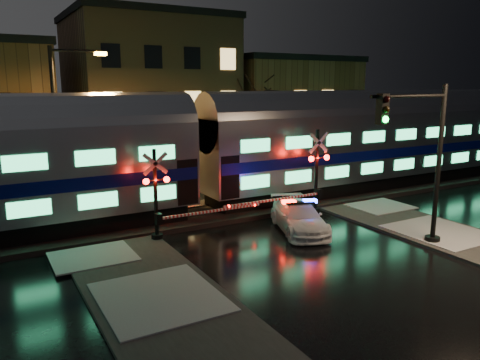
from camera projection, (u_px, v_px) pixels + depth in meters
name	position (u px, v px, depth m)	size (l,w,h in m)	color
ground	(280.00, 239.00, 20.01)	(120.00, 120.00, 0.00)	black
ballast	(225.00, 210.00, 24.25)	(90.00, 4.20, 0.24)	black
sidewalk_left	(201.00, 346.00, 11.75)	(4.00, 20.00, 0.12)	#2D2D2D
building_mid	(148.00, 93.00, 38.99)	(12.00, 11.00, 11.50)	brown
building_right	(280.00, 108.00, 45.15)	(12.00, 10.00, 8.50)	brown
train	(196.00, 149.00, 22.80)	(51.00, 3.12, 5.92)	black
police_car	(299.00, 217.00, 20.97)	(3.22, 4.85, 1.46)	white
crossing_signal_right	(312.00, 181.00, 23.29)	(6.10, 0.67, 4.32)	black
crossing_signal_left	(165.00, 203.00, 19.58)	(5.54, 0.65, 3.92)	black
traffic_light	(422.00, 164.00, 18.19)	(4.22, 0.73, 6.52)	black
streetlight	(61.00, 119.00, 23.28)	(2.79, 0.29, 8.34)	black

